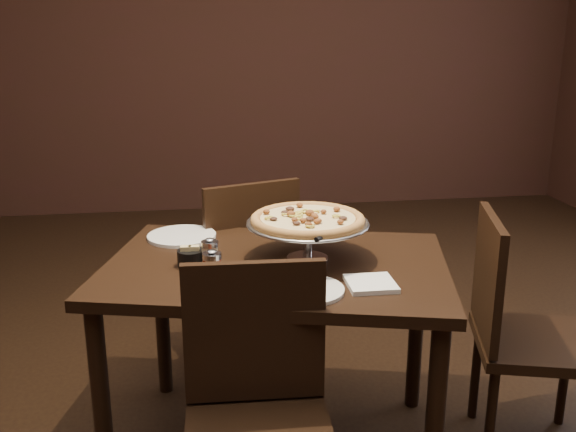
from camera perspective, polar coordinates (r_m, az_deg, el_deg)
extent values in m
cube|color=black|center=(5.57, -5.03, 14.83)|extent=(6.00, 0.02, 2.80)
cube|color=black|center=(2.27, -1.06, -4.64)|extent=(1.35, 1.07, 0.04)
cylinder|color=black|center=(2.27, -16.25, -15.83)|extent=(0.06, 0.06, 0.71)
cylinder|color=black|center=(2.14, 12.90, -17.71)|extent=(0.06, 0.06, 0.71)
cylinder|color=black|center=(2.83, -11.13, -8.77)|extent=(0.06, 0.06, 0.71)
cylinder|color=black|center=(2.72, 11.32, -9.79)|extent=(0.06, 0.06, 0.71)
cylinder|color=#B6B6BD|center=(2.29, 1.73, -3.77)|extent=(0.15, 0.15, 0.01)
cylinder|color=#B6B6BD|center=(2.27, 1.75, -2.29)|extent=(0.03, 0.03, 0.12)
cylinder|color=#B6B6BD|center=(2.25, 1.76, -0.81)|extent=(0.11, 0.11, 0.01)
cylinder|color=#939397|center=(2.25, 1.76, -0.65)|extent=(0.42, 0.42, 0.01)
torus|color=#939397|center=(2.25, 1.76, -0.62)|extent=(0.43, 0.43, 0.01)
cylinder|color=#A26230|center=(2.25, 1.76, -0.42)|extent=(0.39, 0.39, 0.01)
torus|color=#A26230|center=(2.25, 1.76, -0.31)|extent=(0.40, 0.40, 0.03)
cylinder|color=#DEB67A|center=(2.25, 1.76, -0.19)|extent=(0.33, 0.33, 0.01)
cylinder|color=beige|center=(2.23, -6.94, -3.58)|extent=(0.06, 0.06, 0.07)
cylinder|color=#B6B6BD|center=(2.22, -6.98, -2.46)|extent=(0.06, 0.06, 0.02)
ellipsoid|color=#B6B6BD|center=(2.21, -6.99, -2.10)|extent=(0.03, 0.03, 0.01)
cylinder|color=maroon|center=(2.10, -6.75, -4.79)|extent=(0.06, 0.06, 0.08)
cylinder|color=#B6B6BD|center=(2.08, -6.80, -3.55)|extent=(0.06, 0.06, 0.02)
ellipsoid|color=#B6B6BD|center=(2.08, -6.81, -3.14)|extent=(0.03, 0.03, 0.01)
cylinder|color=black|center=(2.25, -8.64, -3.70)|extent=(0.09, 0.09, 0.06)
cube|color=#D7BD7C|center=(2.25, -9.05, -3.41)|extent=(0.04, 0.03, 0.06)
cube|color=#D7BD7C|center=(2.25, -8.34, -3.38)|extent=(0.04, 0.03, 0.06)
cube|color=white|center=(2.08, 7.37, -5.99)|extent=(0.15, 0.15, 0.02)
cylinder|color=white|center=(2.56, -9.43, -1.77)|extent=(0.27, 0.27, 0.01)
cylinder|color=white|center=(2.02, 1.58, -6.58)|extent=(0.24, 0.24, 0.01)
cone|color=#B6B6BD|center=(2.09, 3.26, -1.88)|extent=(0.14, 0.14, 0.00)
cylinder|color=black|center=(2.09, 3.26, -1.81)|extent=(0.08, 0.09, 0.02)
cube|color=black|center=(2.97, -4.60, -5.38)|extent=(0.54, 0.54, 0.04)
cube|color=black|center=(2.72, -3.14, -1.72)|extent=(0.42, 0.17, 0.45)
cylinder|color=black|center=(3.27, -2.85, -7.62)|extent=(0.04, 0.04, 0.42)
cylinder|color=black|center=(3.16, -8.68, -8.71)|extent=(0.04, 0.04, 0.42)
cylinder|color=black|center=(2.99, -0.06, -10.04)|extent=(0.04, 0.04, 0.42)
cylinder|color=black|center=(2.86, -6.40, -11.39)|extent=(0.04, 0.04, 0.42)
cube|color=black|center=(1.92, -2.99, -10.24)|extent=(0.42, 0.05, 0.44)
cube|color=black|center=(2.55, 21.19, -10.49)|extent=(0.52, 0.52, 0.04)
cube|color=black|center=(2.41, 17.37, -5.14)|extent=(0.14, 0.41, 0.44)
cylinder|color=black|center=(2.85, 23.35, -13.01)|extent=(0.04, 0.04, 0.41)
cylinder|color=black|center=(2.48, 17.56, -16.96)|extent=(0.04, 0.04, 0.41)
cylinder|color=black|center=(2.77, 16.36, -13.12)|extent=(0.04, 0.04, 0.41)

